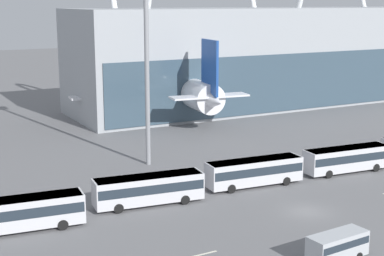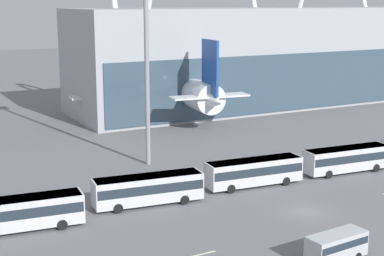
% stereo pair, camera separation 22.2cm
% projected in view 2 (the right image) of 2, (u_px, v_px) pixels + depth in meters
% --- Properties ---
extents(ground_plane, '(440.00, 440.00, 0.00)m').
position_uv_depth(ground_plane, '(306.00, 212.00, 59.19)').
color(ground_plane, slate).
extents(terminal_building, '(115.14, 21.08, 32.14)m').
position_uv_depth(terminal_building, '(333.00, 51.00, 127.53)').
color(terminal_building, '#9EA3A8').
rests_on(terminal_building, ground_plane).
extents(airliner_at_gate_far, '(39.96, 41.15, 14.85)m').
position_uv_depth(airliner_at_gate_far, '(178.00, 87.00, 108.45)').
color(airliner_at_gate_far, white).
rests_on(airliner_at_gate_far, ground_plane).
extents(airliner_parked_remote, '(39.80, 38.96, 14.64)m').
position_uv_depth(airliner_parked_remote, '(364.00, 65.00, 145.32)').
color(airliner_parked_remote, silver).
rests_on(airliner_parked_remote, ground_plane).
extents(shuttle_bus_0, '(11.69, 3.87, 3.14)m').
position_uv_depth(shuttle_bus_0, '(20.00, 212.00, 53.96)').
color(shuttle_bus_0, silver).
rests_on(shuttle_bus_0, ground_plane).
extents(shuttle_bus_1, '(11.70, 4.00, 3.14)m').
position_uv_depth(shuttle_bus_1, '(148.00, 188.00, 60.83)').
color(shuttle_bus_1, silver).
rests_on(shuttle_bus_1, ground_plane).
extents(shuttle_bus_2, '(11.66, 3.65, 3.14)m').
position_uv_depth(shuttle_bus_2, '(254.00, 171.00, 67.05)').
color(shuttle_bus_2, silver).
rests_on(shuttle_bus_2, ground_plane).
extents(shuttle_bus_3, '(11.66, 3.66, 3.14)m').
position_uv_depth(shuttle_bus_3, '(347.00, 158.00, 72.48)').
color(shuttle_bus_3, silver).
rests_on(shuttle_bus_3, ground_plane).
extents(service_van_foreground, '(5.48, 2.38, 2.35)m').
position_uv_depth(service_van_foreground, '(336.00, 245.00, 47.75)').
color(service_van_foreground, '#B2B7BC').
rests_on(service_van_foreground, ground_plane).
extents(floodlight_mast, '(2.59, 2.59, 31.52)m').
position_uv_depth(floodlight_mast, '(146.00, 8.00, 72.29)').
color(floodlight_mast, gray).
rests_on(floodlight_mast, ground_plane).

